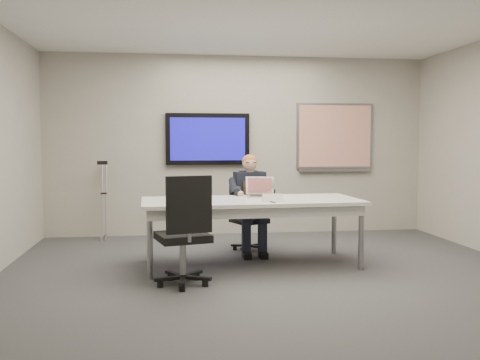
{
  "coord_description": "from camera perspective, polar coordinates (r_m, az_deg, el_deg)",
  "views": [
    {
      "loc": [
        -1.13,
        -5.36,
        1.46
      ],
      "look_at": [
        -0.26,
        0.98,
        1.0
      ],
      "focal_mm": 40.0,
      "sensor_mm": 36.0,
      "label": 1
    }
  ],
  "objects": [
    {
      "name": "laptop",
      "position": [
        6.58,
        2.26,
        -1.26
      ],
      "size": [
        0.39,
        0.39,
        0.24
      ],
      "rotation": [
        0.0,
        0.0,
        -0.21
      ],
      "color": "silver",
      "rests_on": "conference_table"
    },
    {
      "name": "seated_person",
      "position": [
        6.97,
        1.24,
        -3.63
      ],
      "size": [
        0.42,
        0.72,
        1.29
      ],
      "rotation": [
        0.0,
        0.0,
        0.12
      ],
      "color": "#1E2132",
      "rests_on": "office_chair_far"
    },
    {
      "name": "conference_table",
      "position": [
        6.29,
        1.22,
        -2.88
      ],
      "size": [
        2.58,
        1.16,
        0.78
      ],
      "rotation": [
        0.0,
        0.0,
        0.04
      ],
      "color": "white",
      "rests_on": "ground"
    },
    {
      "name": "whiteboard",
      "position": [
        8.75,
        10.07,
        4.51
      ],
      "size": [
        1.25,
        0.08,
        1.1
      ],
      "color": "gray",
      "rests_on": "wall_back"
    },
    {
      "name": "floor",
      "position": [
        5.67,
        4.02,
        -10.81
      ],
      "size": [
        6.0,
        6.0,
        0.02
      ],
      "primitive_type": "cube",
      "color": "#3C3C3E",
      "rests_on": "ground"
    },
    {
      "name": "office_chair_far",
      "position": [
        7.23,
        0.82,
        -5.21
      ],
      "size": [
        0.58,
        0.58,
        0.93
      ],
      "rotation": [
        0.0,
        0.0,
        0.4
      ],
      "color": "black",
      "rests_on": "ground"
    },
    {
      "name": "office_chair_near",
      "position": [
        5.46,
        -5.98,
        -7.61
      ],
      "size": [
        0.65,
        0.65,
        1.13
      ],
      "rotation": [
        0.0,
        0.0,
        3.39
      ],
      "color": "black",
      "rests_on": "ground"
    },
    {
      "name": "wall_front",
      "position": [
        2.62,
        17.72,
        2.62
      ],
      "size": [
        6.0,
        0.02,
        2.8
      ],
      "primitive_type": "cube",
      "color": "#A39E93",
      "rests_on": "ground"
    },
    {
      "name": "tv_display",
      "position": [
        8.33,
        -3.47,
        4.38
      ],
      "size": [
        1.3,
        0.09,
        0.8
      ],
      "color": "black",
      "rests_on": "wall_back"
    },
    {
      "name": "pen",
      "position": [
        5.96,
        3.45,
        -2.35
      ],
      "size": [
        0.05,
        0.13,
        0.01
      ],
      "primitive_type": "cylinder",
      "rotation": [
        0.0,
        1.57,
        1.9
      ],
      "color": "black",
      "rests_on": "conference_table"
    },
    {
      "name": "crutch",
      "position": [
        8.25,
        -14.3,
        -1.98
      ],
      "size": [
        0.39,
        0.63,
        1.25
      ],
      "primitive_type": null,
      "rotation": [
        -0.23,
        0.0,
        0.4
      ],
      "color": "#97989E",
      "rests_on": "ground"
    },
    {
      "name": "wall_back",
      "position": [
        8.44,
        -0.1,
        3.7
      ],
      "size": [
        6.0,
        0.02,
        2.8
      ],
      "primitive_type": "cube",
      "color": "#A39E93",
      "rests_on": "ground"
    },
    {
      "name": "ceiling",
      "position": [
        5.64,
        4.17,
        17.84
      ],
      "size": [
        6.0,
        6.0,
        0.02
      ],
      "primitive_type": "cube",
      "color": "white",
      "rests_on": "wall_back"
    },
    {
      "name": "name_tent",
      "position": [
        6.03,
        3.49,
        -1.9
      ],
      "size": [
        0.23,
        0.08,
        0.09
      ],
      "primitive_type": null,
      "rotation": [
        0.0,
        0.0,
        -0.05
      ],
      "color": "white",
      "rests_on": "conference_table"
    }
  ]
}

